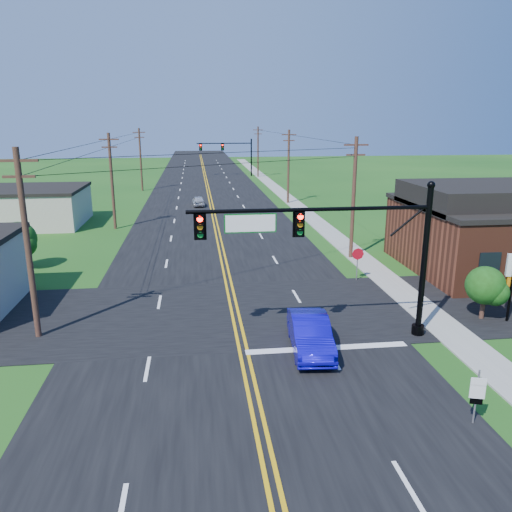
{
  "coord_description": "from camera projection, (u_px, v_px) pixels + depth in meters",
  "views": [
    {
      "loc": [
        -1.77,
        -13.35,
        10.13
      ],
      "look_at": [
        1.09,
        10.0,
        3.7
      ],
      "focal_mm": 35.0,
      "sensor_mm": 36.0,
      "label": 1
    }
  ],
  "objects": [
    {
      "name": "ground",
      "position": [
        260.0,
        454.0,
        15.66
      ],
      "size": [
        260.0,
        260.0,
        0.0
      ],
      "primitive_type": "plane",
      "color": "#174614",
      "rests_on": "ground"
    },
    {
      "name": "road_main",
      "position": [
        209.0,
        202.0,
        63.52
      ],
      "size": [
        16.0,
        220.0,
        0.04
      ],
      "primitive_type": "cube",
      "color": "black",
      "rests_on": "ground"
    },
    {
      "name": "road_cross",
      "position": [
        232.0,
        312.0,
        27.14
      ],
      "size": [
        70.0,
        10.0,
        0.04
      ],
      "primitive_type": "cube",
      "color": "black",
      "rests_on": "ground"
    },
    {
      "name": "sidewalk",
      "position": [
        307.0,
        214.0,
        55.18
      ],
      "size": [
        2.0,
        160.0,
        0.08
      ],
      "primitive_type": "cube",
      "color": "gray",
      "rests_on": "ground"
    },
    {
      "name": "signal_mast_main",
      "position": [
        332.0,
        243.0,
        22.57
      ],
      "size": [
        11.3,
        0.6,
        7.48
      ],
      "color": "black",
      "rests_on": "ground"
    },
    {
      "name": "signal_mast_far",
      "position": [
        228.0,
        151.0,
        91.57
      ],
      "size": [
        10.98,
        0.6,
        7.48
      ],
      "color": "black",
      "rests_on": "ground"
    },
    {
      "name": "brick_building",
      "position": [
        512.0,
        236.0,
        34.62
      ],
      "size": [
        14.2,
        11.2,
        4.7
      ],
      "color": "#602C1B",
      "rests_on": "ground"
    },
    {
      "name": "cream_bldg_far",
      "position": [
        20.0,
        206.0,
        49.32
      ],
      "size": [
        12.2,
        9.2,
        3.7
      ],
      "color": "beige",
      "rests_on": "ground"
    },
    {
      "name": "utility_pole_left_a",
      "position": [
        27.0,
        242.0,
        22.87
      ],
      "size": [
        1.8,
        0.28,
        9.0
      ],
      "color": "#3D261B",
      "rests_on": "ground"
    },
    {
      "name": "utility_pole_left_b",
      "position": [
        112.0,
        180.0,
        46.81
      ],
      "size": [
        1.8,
        0.28,
        9.0
      ],
      "color": "#3D261B",
      "rests_on": "ground"
    },
    {
      "name": "utility_pole_left_c",
      "position": [
        141.0,
        158.0,
        72.66
      ],
      "size": [
        1.8,
        0.28,
        9.0
      ],
      "color": "#3D261B",
      "rests_on": "ground"
    },
    {
      "name": "utility_pole_right_a",
      "position": [
        354.0,
        196.0,
        36.63
      ],
      "size": [
        1.8,
        0.28,
        9.0
      ],
      "color": "#3D261B",
      "rests_on": "ground"
    },
    {
      "name": "utility_pole_right_b",
      "position": [
        288.0,
        165.0,
        61.52
      ],
      "size": [
        1.8,
        0.28,
        9.0
      ],
      "color": "#3D261B",
      "rests_on": "ground"
    },
    {
      "name": "utility_pole_right_c",
      "position": [
        258.0,
        151.0,
        90.24
      ],
      "size": [
        1.8,
        0.28,
        9.0
      ],
      "color": "#3D261B",
      "rests_on": "ground"
    },
    {
      "name": "tree_right_back",
      "position": [
        409.0,
        213.0,
        41.74
      ],
      "size": [
        3.0,
        3.0,
        4.1
      ],
      "color": "#3D261B",
      "rests_on": "ground"
    },
    {
      "name": "shrub_corner",
      "position": [
        485.0,
        286.0,
        25.79
      ],
      "size": [
        2.0,
        2.0,
        2.86
      ],
      "color": "#3D261B",
      "rests_on": "ground"
    },
    {
      "name": "tree_left",
      "position": [
        19.0,
        239.0,
        34.51
      ],
      "size": [
        2.4,
        2.4,
        3.37
      ],
      "color": "#3D261B",
      "rests_on": "ground"
    },
    {
      "name": "blue_car",
      "position": [
        310.0,
        334.0,
        22.47
      ],
      "size": [
        2.06,
        4.9,
        1.57
      ],
      "primitive_type": "imported",
      "rotation": [
        0.0,
        0.0,
        -0.08
      ],
      "color": "#0F08B9",
      "rests_on": "ground"
    },
    {
      "name": "distant_car",
      "position": [
        198.0,
        201.0,
        60.48
      ],
      "size": [
        1.67,
        3.63,
        1.21
      ],
      "primitive_type": "imported",
      "rotation": [
        0.0,
        0.0,
        3.21
      ],
      "color": "silver",
      "rests_on": "ground"
    },
    {
      "name": "route_sign",
      "position": [
        477.0,
        393.0,
        16.88
      ],
      "size": [
        0.5,
        0.17,
        2.04
      ],
      "rotation": [
        0.0,
        0.0,
        -0.29
      ],
      "color": "slate",
      "rests_on": "ground"
    },
    {
      "name": "stop_sign",
      "position": [
        358.0,
        257.0,
        32.12
      ],
      "size": [
        0.78,
        0.09,
        2.19
      ],
      "rotation": [
        0.0,
        0.0,
        -0.03
      ],
      "color": "slate",
      "rests_on": "ground"
    }
  ]
}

